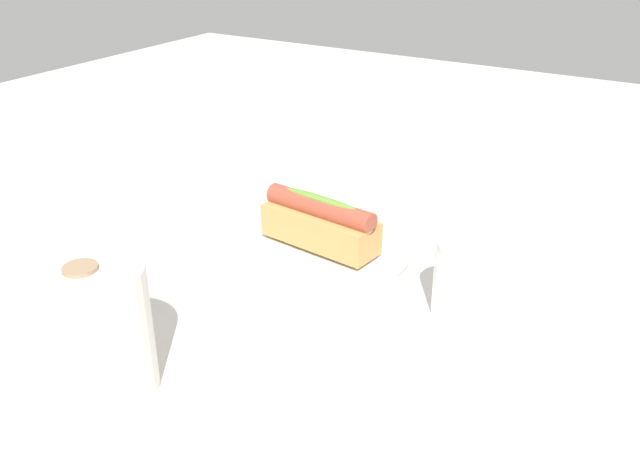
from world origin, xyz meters
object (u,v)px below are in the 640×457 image
(paper_towel_roll, at_px, (91,332))
(serving_bowl, at_px, (320,255))
(hotdog_front, at_px, (320,223))
(water_glass, at_px, (464,283))

(paper_towel_roll, bearing_deg, serving_bowl, -100.51)
(serving_bowl, relative_size, paper_towel_roll, 1.68)
(hotdog_front, xyz_separation_m, water_glass, (-0.19, 0.01, -0.02))
(serving_bowl, xyz_separation_m, paper_towel_roll, (0.06, 0.31, 0.05))
(paper_towel_roll, bearing_deg, water_glass, -129.15)
(hotdog_front, height_order, paper_towel_roll, paper_towel_roll)
(water_glass, bearing_deg, serving_bowl, -1.84)
(hotdog_front, bearing_deg, water_glass, 178.16)
(water_glass, distance_m, paper_towel_roll, 0.39)
(hotdog_front, relative_size, water_glass, 1.72)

